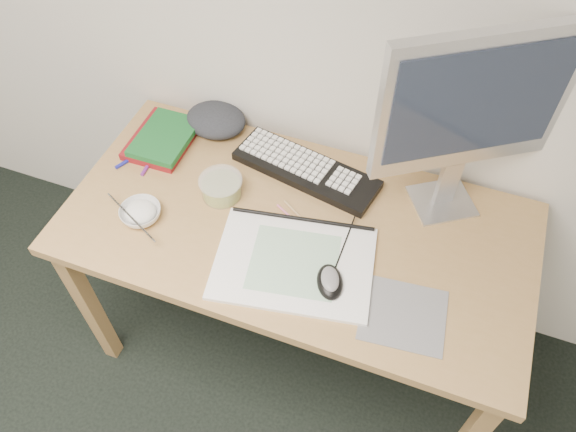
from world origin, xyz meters
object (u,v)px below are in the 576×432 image
Objects in this scene: desk at (296,241)px; sketchpad at (294,263)px; monitor at (473,108)px; keyboard at (306,170)px; rice_bowl at (141,213)px.

desk is 0.16m from sketchpad.
desk is at bearing 178.60° from monitor.
sketchpad is at bearing -64.92° from keyboard.
keyboard is (-0.04, 0.21, 0.10)m from desk.
rice_bowl reaches higher than desk.
desk is 0.24m from keyboard.
rice_bowl reaches higher than sketchpad.
sketchpad is 0.35m from keyboard.
sketchpad is 0.93× the size of keyboard.
desk is at bearing 96.93° from sketchpad.
sketchpad is at bearing -73.10° from desk.
rice_bowl is (-0.49, -0.00, 0.01)m from sketchpad.
monitor is 4.88× the size of rice_bowl.
keyboard is 0.79× the size of monitor.
keyboard reaches higher than sketchpad.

